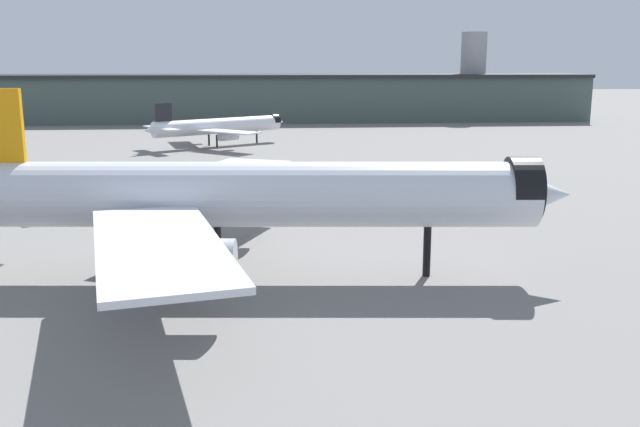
{
  "coord_description": "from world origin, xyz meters",
  "views": [
    {
      "loc": [
        8.53,
        -67.39,
        21.81
      ],
      "look_at": [
        11.38,
        2.03,
        6.55
      ],
      "focal_mm": 39.62,
      "sensor_mm": 36.0,
      "label": 1
    }
  ],
  "objects_px": {
    "airliner_near_gate": "(237,196)",
    "airliner_far_taxiway": "(218,126)",
    "baggage_cart_trailing": "(39,216)",
    "baggage_tug_wing": "(488,214)"
  },
  "relations": [
    {
      "from": "airliner_near_gate",
      "to": "airliner_far_taxiway",
      "type": "xyz_separation_m",
      "value": [
        -13.09,
        111.02,
        -3.35
      ]
    },
    {
      "from": "airliner_far_taxiway",
      "to": "baggage_tug_wing",
      "type": "distance_m",
      "value": 98.59
    },
    {
      "from": "airliner_near_gate",
      "to": "baggage_cart_trailing",
      "type": "xyz_separation_m",
      "value": [
        -28.73,
        24.96,
        -7.4
      ]
    },
    {
      "from": "airliner_near_gate",
      "to": "baggage_cart_trailing",
      "type": "distance_m",
      "value": 38.77
    },
    {
      "from": "airliner_near_gate",
      "to": "baggage_cart_trailing",
      "type": "height_order",
      "value": "airliner_near_gate"
    },
    {
      "from": "airliner_near_gate",
      "to": "airliner_far_taxiway",
      "type": "height_order",
      "value": "airliner_near_gate"
    },
    {
      "from": "airliner_near_gate",
      "to": "baggage_tug_wing",
      "type": "relative_size",
      "value": 19.38
    },
    {
      "from": "airliner_far_taxiway",
      "to": "baggage_tug_wing",
      "type": "xyz_separation_m",
      "value": [
        45.6,
        -87.31,
        -4.06
      ]
    },
    {
      "from": "airliner_far_taxiway",
      "to": "baggage_cart_trailing",
      "type": "xyz_separation_m",
      "value": [
        -15.64,
        -86.05,
        -4.05
      ]
    },
    {
      "from": "airliner_far_taxiway",
      "to": "baggage_cart_trailing",
      "type": "relative_size",
      "value": 12.49
    }
  ]
}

